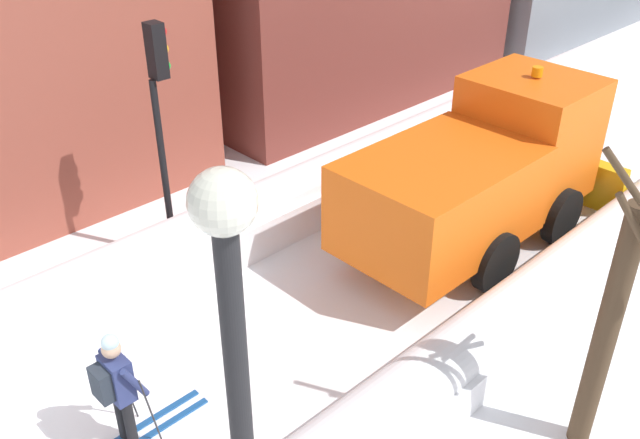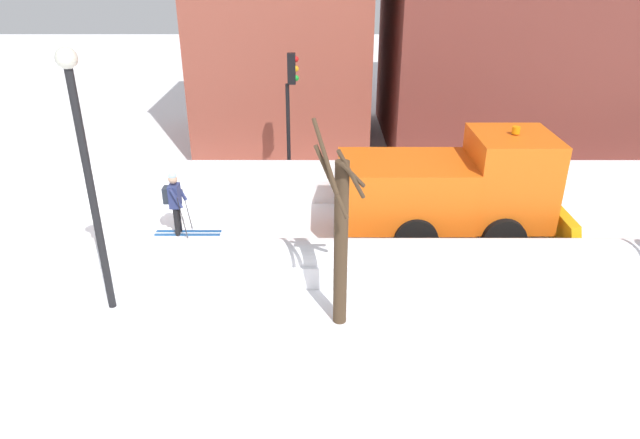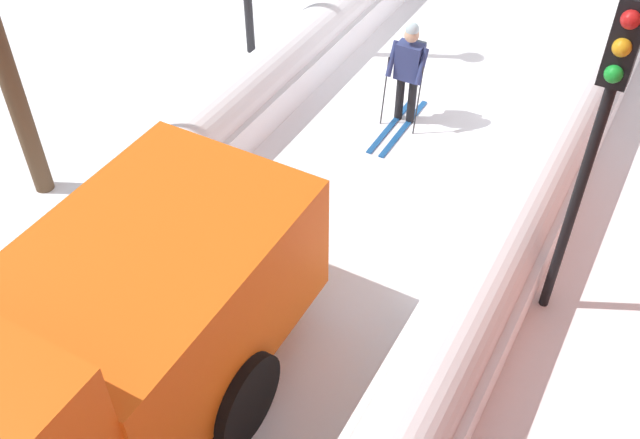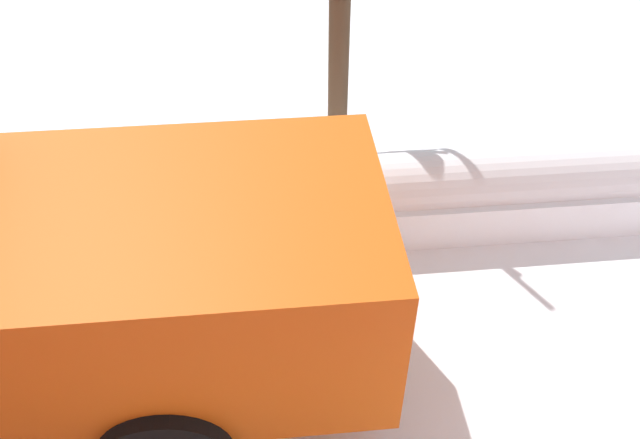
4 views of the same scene
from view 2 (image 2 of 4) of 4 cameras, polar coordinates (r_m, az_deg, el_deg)
The scene contains 9 objects.
ground_plane at distance 16.47m, azimuth 15.75°, elevation -1.13°, with size 80.00×80.00×0.00m, color white.
snowbank_left at distance 18.43m, azimuth 14.07°, elevation 3.83°, with size 1.10×36.00×1.19m.
snowbank_right at distance 14.20m, azimuth 18.39°, elevation -4.02°, with size 1.10×36.00×1.01m.
building_brick_near at distance 22.94m, azimuth -3.80°, elevation 20.98°, with size 6.99×6.48×10.65m.
plow_truck at distance 15.30m, azimuth 13.30°, elevation 3.15°, with size 3.20×5.98×3.12m.
skier at distance 15.79m, azimuth -14.31°, elevation 1.89°, with size 0.62×1.80×1.81m.
traffic_light_pole at distance 17.81m, azimuth -2.93°, elevation 12.19°, with size 0.28×0.42×4.31m.
street_lamp at distance 12.01m, azimuth -22.47°, elevation 5.88°, with size 0.40×0.40×5.53m.
bare_tree_near at distance 11.20m, azimuth 2.07°, elevation -1.95°, with size 0.96×1.02×4.32m.
Camera 2 is at (14.16, 5.54, 7.12)m, focal length 31.99 mm.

